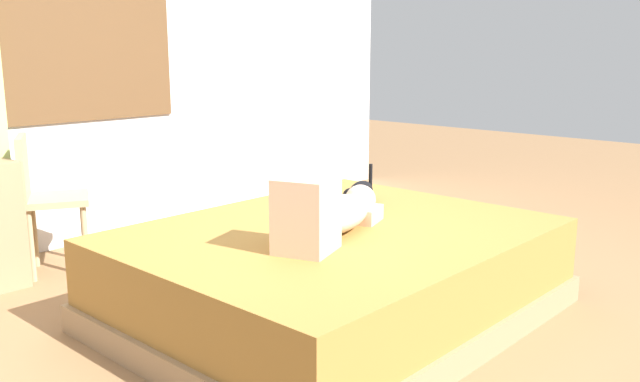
{
  "coord_description": "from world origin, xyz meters",
  "views": [
    {
      "loc": [
        -2.35,
        -2.05,
        1.37
      ],
      "look_at": [
        0.24,
        0.33,
        0.62
      ],
      "focal_mm": 37.71,
      "sensor_mm": 36.0,
      "label": 1
    }
  ],
  "objects_px": {
    "cat": "(360,192)",
    "chair_by_desk": "(43,193)",
    "bed": "(335,273)",
    "person_lying": "(330,213)"
  },
  "relations": [
    {
      "from": "cat",
      "to": "chair_by_desk",
      "type": "relative_size",
      "value": 0.41
    },
    {
      "from": "bed",
      "to": "person_lying",
      "type": "bearing_deg",
      "value": -150.96
    },
    {
      "from": "bed",
      "to": "cat",
      "type": "height_order",
      "value": "cat"
    },
    {
      "from": "bed",
      "to": "cat",
      "type": "bearing_deg",
      "value": 27.31
    },
    {
      "from": "person_lying",
      "to": "cat",
      "type": "distance_m",
      "value": 0.72
    },
    {
      "from": "bed",
      "to": "person_lying",
      "type": "xyz_separation_m",
      "value": [
        -0.11,
        -0.06,
        0.35
      ]
    },
    {
      "from": "chair_by_desk",
      "to": "bed",
      "type": "bearing_deg",
      "value": -68.95
    },
    {
      "from": "bed",
      "to": "chair_by_desk",
      "type": "bearing_deg",
      "value": 111.05
    },
    {
      "from": "cat",
      "to": "chair_by_desk",
      "type": "height_order",
      "value": "chair_by_desk"
    },
    {
      "from": "person_lying",
      "to": "chair_by_desk",
      "type": "height_order",
      "value": "chair_by_desk"
    }
  ]
}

